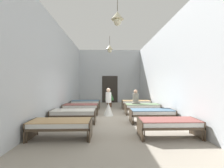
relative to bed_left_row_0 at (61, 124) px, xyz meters
name	(u,v)px	position (x,y,z in m)	size (l,w,h in m)	color
ground_plane	(112,119)	(1.71, 2.85, -0.49)	(6.11, 13.63, 0.10)	#9E9384
room_shell	(112,72)	(1.71, 4.10, 1.94)	(5.91, 13.23, 4.76)	silver
bed_left_row_0	(61,124)	(0.00, 0.00, 0.00)	(1.90, 0.84, 0.57)	#473828
bed_right_row_0	(169,123)	(3.41, 0.00, 0.00)	(1.90, 0.84, 0.57)	#473828
bed_left_row_1	(74,113)	(0.00, 1.90, 0.00)	(1.90, 0.84, 0.57)	#473828
bed_right_row_1	(152,113)	(3.41, 1.90, 0.00)	(1.90, 0.84, 0.57)	#473828
bed_left_row_2	(81,107)	(0.00, 3.80, 0.00)	(1.90, 0.84, 0.57)	#473828
bed_right_row_2	(142,106)	(3.41, 3.80, 0.00)	(1.90, 0.84, 0.57)	#473828
bed_left_row_3	(86,102)	(0.00, 5.70, 0.00)	(1.90, 0.84, 0.57)	#473828
bed_right_row_3	(136,102)	(3.41, 5.70, 0.00)	(1.90, 0.84, 0.57)	#473828
nurse_near_aisle	(108,106)	(1.52, 3.43, 0.09)	(0.52, 0.52, 1.49)	white
patient_seated_primary	(136,98)	(3.06, 3.89, 0.43)	(0.44, 0.44, 0.80)	slate
potted_plant	(109,96)	(1.62, 6.55, 0.40)	(0.68, 0.68, 1.30)	brown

